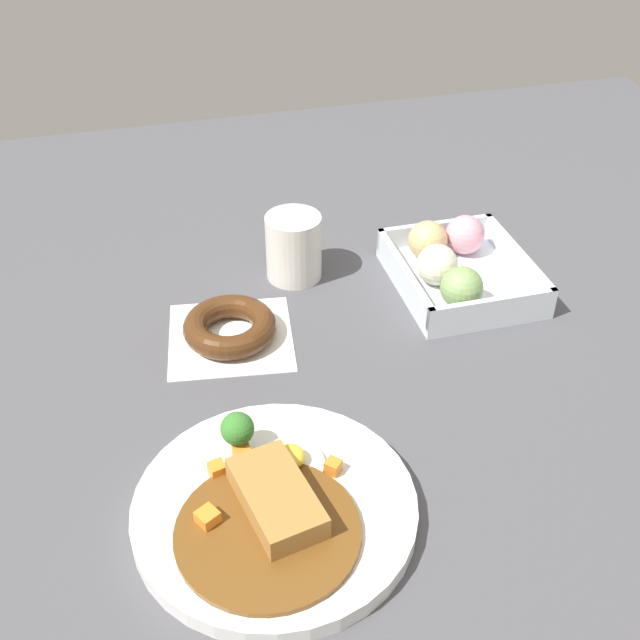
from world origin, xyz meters
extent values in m
plane|color=#4C4C51|center=(0.00, 0.00, 0.00)|extent=(1.60, 1.60, 0.00)
cylinder|color=white|center=(0.12, -0.14, 0.01)|extent=(0.26, 0.26, 0.02)
cylinder|color=brown|center=(0.16, -0.15, 0.02)|extent=(0.16, 0.16, 0.01)
cube|color=#A87538|center=(0.13, -0.14, 0.04)|extent=(0.11, 0.08, 0.02)
cylinder|color=white|center=(0.08, -0.12, 0.02)|extent=(0.07, 0.07, 0.00)
ellipsoid|color=yellow|center=(0.08, -0.12, 0.03)|extent=(0.03, 0.03, 0.02)
cylinder|color=#8CB766|center=(0.05, -0.16, 0.03)|extent=(0.01, 0.01, 0.02)
sphere|color=#387A2D|center=(0.05, -0.16, 0.05)|extent=(0.03, 0.03, 0.03)
cube|color=orange|center=(0.06, -0.16, 0.03)|extent=(0.02, 0.02, 0.02)
cube|color=orange|center=(0.13, -0.20, 0.03)|extent=(0.02, 0.02, 0.02)
cube|color=orange|center=(0.10, -0.08, 0.02)|extent=(0.02, 0.02, 0.01)
cube|color=orange|center=(0.08, -0.18, 0.03)|extent=(0.02, 0.02, 0.01)
cube|color=silver|center=(-0.18, 0.17, 0.01)|extent=(0.19, 0.16, 0.01)
cube|color=silver|center=(-0.27, 0.17, 0.03)|extent=(0.01, 0.16, 0.03)
cube|color=silver|center=(-0.09, 0.17, 0.03)|extent=(0.01, 0.16, 0.03)
cube|color=silver|center=(-0.18, 0.09, 0.03)|extent=(0.19, 0.01, 0.03)
cube|color=silver|center=(-0.18, 0.25, 0.03)|extent=(0.19, 0.01, 0.03)
sphere|color=#DBB77A|center=(-0.24, 0.14, 0.04)|extent=(0.05, 0.05, 0.05)
sphere|color=#EFE5C6|center=(-0.18, 0.13, 0.04)|extent=(0.05, 0.05, 0.05)
sphere|color=#84A860|center=(-0.12, 0.14, 0.04)|extent=(0.05, 0.05, 0.05)
sphere|color=pink|center=(-0.24, 0.20, 0.04)|extent=(0.05, 0.05, 0.05)
cube|color=white|center=(-0.15, -0.14, 0.00)|extent=(0.16, 0.16, 0.00)
torus|color=#4C2B14|center=(-0.15, -0.14, 0.02)|extent=(0.11, 0.11, 0.03)
cylinder|color=silver|center=(-0.26, -0.03, 0.04)|extent=(0.07, 0.07, 0.09)
camera|label=1|loc=(0.59, -0.22, 0.58)|focal=44.20mm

